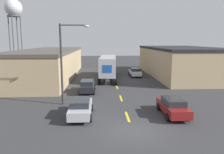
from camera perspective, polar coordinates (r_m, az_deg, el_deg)
The scene contains 11 objects.
ground_plane at distance 16.18m, azimuth 5.38°, elevation -13.85°, with size 160.00×160.00×0.00m, color #333335.
road_centerline at distance 24.70m, azimuth 2.35°, elevation -5.55°, with size 0.20×14.64×0.01m.
warehouse_left at distance 40.29m, azimuth -16.19°, elevation 3.44°, with size 9.04×28.58×4.88m.
warehouse_right at distance 42.41m, azimuth 17.35°, elevation 3.93°, with size 11.01×23.67×5.27m.
semi_truck at distance 36.93m, azimuth -0.99°, elevation 3.05°, with size 3.47×12.84×3.85m.
parked_car_right_far at distance 39.93m, azimuth 6.02°, elevation 1.33°, with size 1.95×4.59×1.52m.
parked_car_right_near at distance 19.75m, azimuth 15.61°, elevation -7.37°, with size 1.95×4.59×1.52m.
parked_car_left_far at distance 27.59m, azimuth -6.50°, elevation -2.32°, with size 1.95×4.59×1.52m.
parked_car_left_near at distance 18.91m, azimuth -8.16°, elevation -7.86°, with size 1.95×4.59×1.52m.
water_tower at distance 68.76m, azimuth -24.34°, elevation 15.80°, with size 4.72×4.72×17.74m.
street_lamp at distance 22.06m, azimuth -12.23°, elevation 4.84°, with size 2.91×0.32×8.04m.
Camera 1 is at (-2.23, -14.70, 6.38)m, focal length 35.00 mm.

